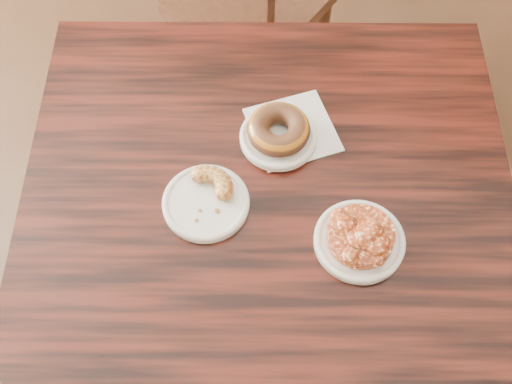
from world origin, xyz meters
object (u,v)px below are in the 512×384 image
(chair_far, at_px, (252,1))
(glazed_donut, at_px, (279,129))
(apple_fritter, at_px, (361,235))
(cafe_table, at_px, (266,284))
(cruller_fragment, at_px, (205,197))

(chair_far, distance_m, glazed_donut, 0.77)
(glazed_donut, relative_size, apple_fritter, 0.76)
(apple_fritter, bearing_deg, cafe_table, 174.04)
(cruller_fragment, bearing_deg, glazed_donut, 66.25)
(apple_fritter, height_order, cruller_fragment, apple_fritter)
(glazed_donut, xyz_separation_m, apple_fritter, (0.20, -0.16, -0.01))
(cafe_table, height_order, cruller_fragment, cruller_fragment)
(cafe_table, xyz_separation_m, apple_fritter, (0.17, -0.02, 0.41))
(apple_fritter, bearing_deg, cruller_fragment, -176.21)
(glazed_donut, xyz_separation_m, cruller_fragment, (-0.08, -0.17, -0.01))
(cruller_fragment, bearing_deg, cafe_table, 19.00)
(chair_far, relative_size, glazed_donut, 7.65)
(cafe_table, distance_m, glazed_donut, 0.44)
(apple_fritter, relative_size, cruller_fragment, 1.40)
(apple_fritter, distance_m, cruller_fragment, 0.28)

